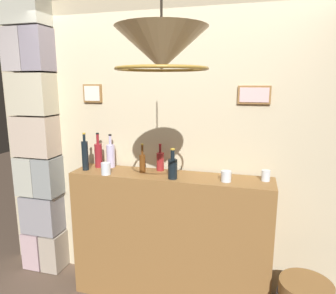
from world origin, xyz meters
TOP-DOWN VIEW (x-y plane):
  - panelled_rear_partition at (0.00, 1.10)m, footprint 3.59×0.15m
  - stone_pillar at (-1.37, 0.97)m, footprint 0.42×0.29m
  - bar_shelf_unit at (0.00, 0.85)m, footprint 1.70×0.35m
  - liquor_bottle_vermouth at (0.05, 0.76)m, footprint 0.08×0.08m
  - liquor_bottle_sherry at (-0.76, 0.80)m, footprint 0.06×0.06m
  - liquor_bottle_scotch at (-0.69, 0.92)m, footprint 0.07×0.07m
  - liquor_bottle_rum at (-0.12, 0.96)m, footprint 0.07×0.07m
  - liquor_bottle_gin at (-0.59, 0.95)m, footprint 0.08×0.08m
  - liquor_bottle_brandy at (-0.25, 0.86)m, footprint 0.05×0.05m
  - glass_tumbler_rocks at (0.77, 0.90)m, footprint 0.07×0.07m
  - glass_tumbler_highball at (-0.52, 0.72)m, footprint 0.08×0.08m
  - glass_tumbler_shot at (0.47, 0.80)m, footprint 0.08×0.08m
  - pendant_lamp at (0.20, -0.04)m, footprint 0.47×0.47m

SIDE VIEW (x-z plane):
  - bar_shelf_unit at x=0.00m, z-range 0.00..1.14m
  - glass_tumbler_rocks at x=0.77m, z-range 1.14..1.23m
  - glass_tumbler_shot at x=0.47m, z-range 1.14..1.23m
  - glass_tumbler_highball at x=-0.52m, z-range 1.14..1.24m
  - liquor_bottle_rum at x=-0.12m, z-range 1.11..1.35m
  - liquor_bottle_brandy at x=-0.25m, z-range 1.11..1.36m
  - liquor_bottle_vermouth at x=0.05m, z-range 1.11..1.36m
  - liquor_bottle_gin at x=-0.59m, z-range 1.10..1.40m
  - liquor_bottle_scotch at x=-0.69m, z-range 1.10..1.42m
  - liquor_bottle_sherry at x=-0.76m, z-range 1.11..1.45m
  - stone_pillar at x=-1.37m, z-range 0.02..2.80m
  - panelled_rear_partition at x=0.00m, z-range 0.08..2.93m
  - pendant_lamp at x=0.20m, z-range 1.76..2.35m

